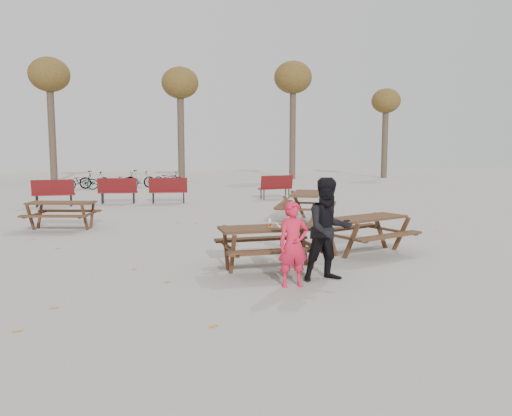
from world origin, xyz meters
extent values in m
plane|color=gray|center=(0.00, 0.00, 0.00)|extent=(80.00, 80.00, 0.00)
cube|color=#341C13|center=(0.00, 0.00, 0.75)|extent=(1.80, 0.70, 0.05)
cube|color=#341C13|center=(0.00, -0.60, 0.45)|extent=(1.80, 0.25, 0.05)
cube|color=#341C13|center=(0.00, 0.60, 0.45)|extent=(1.80, 0.25, 0.05)
cylinder|color=#341C13|center=(-0.75, -0.30, 0.36)|extent=(0.08, 0.08, 0.73)
cylinder|color=#341C13|center=(-0.75, 0.30, 0.36)|extent=(0.08, 0.08, 0.73)
cylinder|color=#341C13|center=(0.75, -0.30, 0.36)|extent=(0.08, 0.08, 0.73)
cylinder|color=#341C13|center=(0.75, 0.30, 0.36)|extent=(0.08, 0.08, 0.73)
cube|color=white|center=(0.07, -0.09, 0.79)|extent=(0.18, 0.11, 0.03)
ellipsoid|color=tan|center=(0.07, -0.09, 0.83)|extent=(0.14, 0.06, 0.05)
cylinder|color=silver|center=(-0.03, -0.09, 0.85)|extent=(0.06, 0.06, 0.15)
cylinder|color=#FF610D|center=(-0.03, -0.09, 0.83)|extent=(0.07, 0.07, 0.05)
cylinder|color=white|center=(-0.03, -0.09, 0.94)|extent=(0.03, 0.03, 0.02)
imported|color=red|center=(0.04, -1.20, 0.68)|extent=(0.50, 0.33, 1.36)
imported|color=black|center=(0.72, -0.98, 0.85)|extent=(0.87, 0.70, 1.71)
imported|color=black|center=(-4.83, 19.18, 0.45)|extent=(1.72, 0.65, 0.89)
imported|color=black|center=(-4.18, 19.69, 0.49)|extent=(1.69, 0.71, 0.98)
imported|color=black|center=(-2.65, 20.04, 0.43)|extent=(1.72, 1.06, 0.85)
imported|color=black|center=(-1.79, 19.71, 0.49)|extent=(1.67, 0.61, 0.98)
imported|color=black|center=(-0.22, 19.92, 0.46)|extent=(1.86, 1.29, 0.93)
cylinder|color=#382B21|center=(-7.00, 25.50, 3.15)|extent=(0.44, 0.44, 6.30)
ellipsoid|color=brown|center=(-7.00, 25.50, 6.75)|extent=(2.52, 2.52, 2.14)
cylinder|color=#382B21|center=(1.00, 24.50, 2.97)|extent=(0.44, 0.44, 5.95)
ellipsoid|color=brown|center=(1.00, 24.50, 6.38)|extent=(2.38, 2.38, 2.02)
cylinder|color=#382B21|center=(9.00, 25.50, 3.32)|extent=(0.44, 0.44, 6.65)
ellipsoid|color=brown|center=(9.00, 25.50, 7.12)|extent=(2.66, 2.66, 2.26)
cylinder|color=#382B21|center=(16.00, 25.00, 2.62)|extent=(0.44, 0.44, 5.25)
ellipsoid|color=brown|center=(16.00, 25.00, 5.62)|extent=(2.10, 2.10, 1.79)
camera|label=1|loc=(-2.45, -8.52, 2.18)|focal=35.00mm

